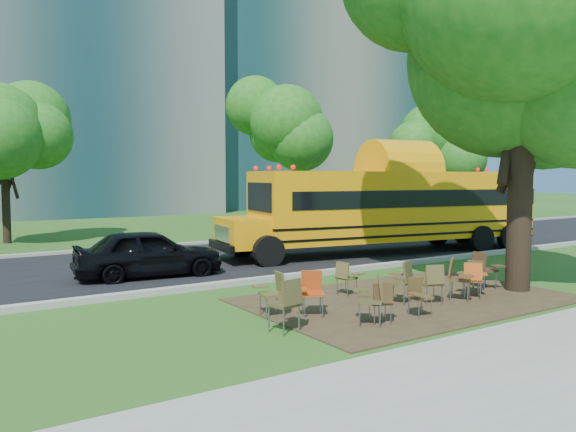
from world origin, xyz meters
TOP-DOWN VIEW (x-y plane):
  - ground at (0.00, 0.00)m, footprint 160.00×160.00m
  - dirt_patch at (1.00, -0.50)m, footprint 7.00×4.50m
  - asphalt_road at (0.00, 7.00)m, footprint 80.00×8.00m
  - kerb_near at (0.00, 3.00)m, footprint 80.00×0.25m
  - kerb_far at (0.00, 11.10)m, footprint 80.00×0.25m
  - building_right at (24.00, 38.00)m, footprint 30.00×16.00m
  - bg_tree_2 at (-5.00, 16.00)m, footprint 4.80×4.80m
  - bg_tree_3 at (8.00, 14.00)m, footprint 5.60×5.60m
  - bg_tree_4 at (16.00, 13.00)m, footprint 5.00×5.00m
  - main_tree at (3.83, -1.23)m, footprint 7.20×7.20m
  - school_bus at (6.16, 5.29)m, footprint 11.95×4.26m
  - chair_0 at (-2.65, -1.22)m, footprint 0.64×0.66m
  - chair_1 at (-0.94, -1.74)m, footprint 0.64×0.50m
  - chair_2 at (-1.13, -1.71)m, footprint 0.62×0.78m
  - chair_3 at (0.01, -1.71)m, footprint 0.55×0.45m
  - chair_4 at (1.02, -1.17)m, footprint 0.69×0.54m
  - chair_5 at (1.75, -1.19)m, footprint 0.62×0.78m
  - chair_6 at (2.61, -0.92)m, footprint 0.61×0.53m
  - chair_7 at (2.20, -1.26)m, footprint 0.71×0.56m
  - chair_8 at (-2.28, -0.16)m, footprint 0.51×0.64m
  - chair_9 at (-1.66, -0.53)m, footprint 0.74×0.58m
  - chair_10 at (0.07, 0.53)m, footprint 0.55×0.53m
  - chair_11 at (0.51, -0.77)m, footprint 0.63×0.74m
  - chair_12 at (3.24, -0.74)m, footprint 0.54×0.67m
  - black_car at (-2.85, 5.25)m, footprint 4.01×1.94m

SIDE VIEW (x-z plane):
  - ground at x=0.00m, z-range 0.00..0.00m
  - dirt_patch at x=1.00m, z-range 0.00..0.03m
  - asphalt_road at x=0.00m, z-range 0.00..0.04m
  - kerb_near at x=0.00m, z-range 0.00..0.14m
  - kerb_far at x=0.00m, z-range 0.00..0.14m
  - chair_3 at x=0.01m, z-range 0.09..0.86m
  - chair_6 at x=2.61m, z-range 0.09..0.87m
  - chair_1 at x=-0.94m, z-range 0.09..0.87m
  - chair_10 at x=0.07m, z-range 0.09..0.88m
  - chair_7 at x=2.20m, z-range 0.10..0.93m
  - chair_8 at x=-2.28m, z-range 0.10..0.97m
  - chair_4 at x=1.02m, z-range 0.10..0.98m
  - chair_9 at x=-1.66m, z-range 0.10..0.98m
  - chair_2 at x=-1.13m, z-range 0.11..1.02m
  - chair_12 at x=3.24m, z-range 0.11..1.03m
  - chair_11 at x=0.51m, z-range 0.11..1.04m
  - chair_5 at x=1.75m, z-range 0.11..1.04m
  - chair_0 at x=-2.65m, z-range 0.11..1.06m
  - black_car at x=-2.85m, z-range 0.00..1.32m
  - school_bus at x=6.16m, z-range 0.22..3.09m
  - bg_tree_2 at x=-5.00m, z-range 0.90..7.52m
  - bg_tree_4 at x=16.00m, z-range 0.92..7.77m
  - bg_tree_3 at x=8.00m, z-range 1.11..8.95m
  - main_tree at x=3.83m, z-range 1.05..10.36m
  - building_right at x=24.00m, z-range 0.00..25.00m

